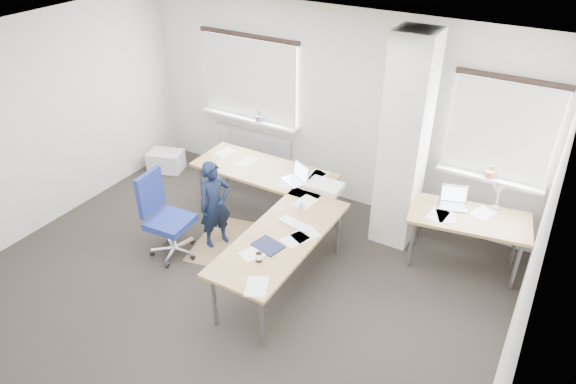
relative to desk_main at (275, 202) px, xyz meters
The scene contains 8 objects.
ground 1.17m from the desk_main, 93.49° to the right, with size 6.00×6.00×0.00m, color black.
room_shell 1.17m from the desk_main, 75.66° to the right, with size 6.04×5.04×2.82m.
floor_mat 0.81m from the desk_main, 150.52° to the right, with size 1.27×1.07×0.01m, color #8D714D.
white_crate 2.85m from the desk_main, 161.98° to the left, with size 0.54×0.38×0.32m, color white.
desk_main is the anchor object (origin of this frame).
desk_side 2.36m from the desk_main, 21.66° to the left, with size 1.50×0.93×1.22m.
task_chair 1.41m from the desk_main, 144.02° to the right, with size 0.62×0.61×1.14m.
person 0.79m from the desk_main, 156.14° to the right, with size 0.44×0.29×1.21m, color black.
Camera 1 is at (2.92, -3.64, 4.19)m, focal length 32.00 mm.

